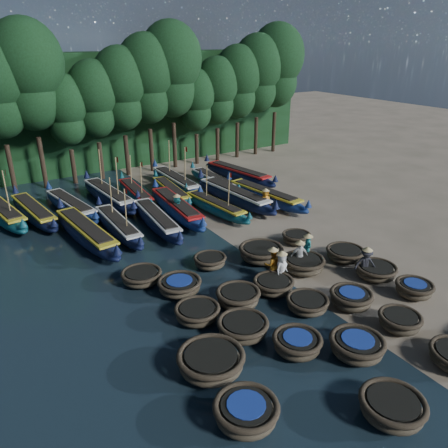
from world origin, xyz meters
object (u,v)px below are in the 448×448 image
long_boat_4 (157,220)px  long_boat_15 (176,181)px  coracle_24 (296,238)px  long_boat_14 (171,192)px  coracle_9 (414,289)px  long_boat_11 (71,206)px  coracle_18 (303,264)px  coracle_23 (261,253)px  coracle_2 (392,407)px  long_boat_5 (177,208)px  long_boat_3 (118,226)px  long_boat_10 (34,212)px  coracle_10 (211,361)px  coracle_8 (400,321)px  fisherman_4 (299,254)px  coracle_19 (345,254)px  fisherman_3 (366,263)px  fisherman_6 (265,201)px  coracle_14 (376,271)px  coracle_22 (210,261)px  coracle_11 (243,327)px  long_boat_6 (215,207)px  coracle_5 (246,412)px  coracle_15 (197,313)px  long_boat_13 (136,193)px  long_boat_2 (86,232)px  long_boat_9 (2,212)px  fisherman_2 (272,264)px  coracle_12 (307,303)px  long_boat_8 (265,196)px  coracle_13 (351,298)px  fisherman_0 (281,267)px  coracle_7 (357,346)px  coracle_16 (238,297)px  long_boat_16 (214,181)px  long_boat_12 (109,195)px  fisherman_1 (307,247)px  coracle_17 (273,285)px  coracle_20 (142,276)px

long_boat_4 → long_boat_15: size_ratio=0.94×
coracle_24 → long_boat_14: (-2.68, 11.05, 0.13)m
coracle_9 → long_boat_11: long_boat_11 is taller
coracle_18 → coracle_23: size_ratio=0.92×
coracle_2 → long_boat_5: (1.97, 18.90, 0.15)m
long_boat_3 → long_boat_10: (-3.91, 5.13, 0.03)m
coracle_10 → long_boat_14: 18.92m
coracle_8 → fisherman_4: (-0.08, 6.08, 0.44)m
coracle_19 → fisherman_3: (-0.69, -1.93, 0.48)m
fisherman_6 → coracle_19: bearing=-99.8°
long_boat_4 → coracle_14: bearing=-55.7°
coracle_22 → long_boat_5: size_ratio=0.23×
coracle_11 → long_boat_6: (6.00, 12.01, 0.08)m
coracle_14 → fisherman_4: fisherman_4 is taller
coracle_5 → coracle_15: bearing=76.3°
long_boat_13 → fisherman_4: 14.86m
long_boat_2 → long_boat_9: 7.24m
coracle_15 → coracle_22: bearing=52.8°
coracle_15 → long_boat_14: bearing=68.0°
long_boat_6 → fisherman_2: long_boat_6 is taller
coracle_12 → fisherman_2: (0.33, 2.92, 0.54)m
long_boat_8 → fisherman_3: 11.57m
coracle_13 → coracle_18: bearing=84.0°
coracle_8 → fisherman_0: (-1.79, 5.46, 0.48)m
coracle_7 → coracle_16: coracle_16 is taller
long_boat_5 → long_boat_16: bearing=41.7°
coracle_18 → fisherman_2: (-1.89, 0.18, 0.46)m
coracle_14 → long_boat_8: long_boat_8 is taller
coracle_14 → coracle_15: 9.41m
coracle_5 → coracle_11: coracle_5 is taller
coracle_12 → coracle_24: size_ratio=0.95×
coracle_22 → long_boat_2: long_boat_2 is taller
coracle_9 → long_boat_15: 20.26m
long_boat_12 → long_boat_15: bearing=0.2°
fisherman_4 → coracle_12: bearing=-104.2°
coracle_15 → long_boat_13: (3.49, 15.64, 0.11)m
coracle_5 → fisherman_1: bearing=38.3°
long_boat_3 → fisherman_2: long_boat_3 is taller
coracle_23 → fisherman_3: 5.35m
coracle_19 → coracle_17: bearing=-174.5°
fisherman_1 → long_boat_3: bearing=-131.8°
fisherman_6 → coracle_16: bearing=-138.9°
coracle_20 → long_boat_16: (10.78, 11.05, 0.13)m
long_boat_4 → long_boat_15: bearing=59.5°
coracle_2 → coracle_10: coracle_10 is taller
long_boat_13 → long_boat_15: long_boat_15 is taller
long_boat_15 → coracle_12: bearing=-97.8°
coracle_15 → fisherman_1: (7.42, 1.41, 0.52)m
long_boat_2 → fisherman_3: size_ratio=4.84×
long_boat_2 → long_boat_12: 6.54m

